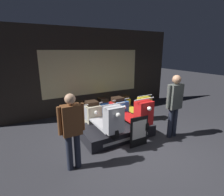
{
  "coord_description": "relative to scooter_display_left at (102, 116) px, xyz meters",
  "views": [
    {
      "loc": [
        -2.7,
        -3.0,
        2.4
      ],
      "look_at": [
        -0.14,
        1.59,
        0.95
      ],
      "focal_mm": 28.0,
      "sensor_mm": 36.0,
      "label": 1
    }
  ],
  "objects": [
    {
      "name": "scooter_backrow_2",
      "position": [
        1.93,
        1.2,
        -0.32
      ],
      "size": [
        0.61,
        1.78,
        0.9
      ],
      "color": "black",
      "rests_on": "ground_plane"
    },
    {
      "name": "scooter_backrow_1",
      "position": [
        0.96,
        1.2,
        -0.32
      ],
      "size": [
        0.61,
        1.78,
        0.9
      ],
      "color": "black",
      "rests_on": "ground_plane"
    },
    {
      "name": "scooter_display_left",
      "position": [
        0.0,
        0.0,
        0.0
      ],
      "size": [
        0.61,
        1.78,
        0.9
      ],
      "color": "black",
      "rests_on": "display_platform"
    },
    {
      "name": "scooter_backrow_0",
      "position": [
        -0.01,
        1.2,
        -0.32
      ],
      "size": [
        0.61,
        1.78,
        0.9
      ],
      "color": "black",
      "rests_on": "ground_plane"
    },
    {
      "name": "shop_wall_back",
      "position": [
        0.8,
        2.41,
        0.92
      ],
      "size": [
        7.19,
        0.09,
        3.2
      ],
      "color": "#28231E",
      "rests_on": "ground_plane"
    },
    {
      "name": "display_platform",
      "position": [
        0.45,
        0.02,
        -0.52
      ],
      "size": [
        2.0,
        1.18,
        0.32
      ],
      "color": "black",
      "rests_on": "ground_plane"
    },
    {
      "name": "scooter_display_right",
      "position": [
        0.9,
        0.0,
        0.0
      ],
      "size": [
        0.61,
        1.78,
        0.9
      ],
      "color": "black",
      "rests_on": "display_platform"
    },
    {
      "name": "person_right_browsing",
      "position": [
        1.81,
        -0.82,
        0.36
      ],
      "size": [
        0.55,
        0.23,
        1.77
      ],
      "color": "#232838",
      "rests_on": "ground_plane"
    },
    {
      "name": "price_sign_board",
      "position": [
        0.67,
        -0.78,
        -0.27
      ],
      "size": [
        0.52,
        0.04,
        0.81
      ],
      "color": "black",
      "rests_on": "ground_plane"
    },
    {
      "name": "ground_plane",
      "position": [
        0.8,
        -0.97,
        -0.68
      ],
      "size": [
        30.0,
        30.0,
        0.0
      ],
      "primitive_type": "plane",
      "color": "#2D2D33"
    },
    {
      "name": "person_left_browsing",
      "position": [
        -1.05,
        -0.82,
        0.25
      ],
      "size": [
        0.54,
        0.21,
        1.61
      ],
      "color": "#232838",
      "rests_on": "ground_plane"
    }
  ]
}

